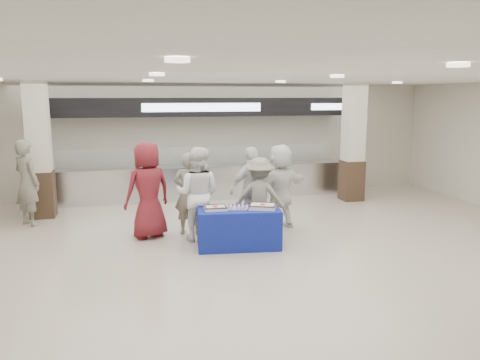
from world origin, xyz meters
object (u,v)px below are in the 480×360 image
object	(u,v)px
sheet_cake_left	(215,208)
soldier_a	(189,194)
display_table	(239,228)
soldier_bg	(27,183)
cupcake_tray	(237,207)
chef_tall	(198,194)
chef_short	(252,189)
civilian_white	(280,187)
sheet_cake_right	(263,206)
soldier_b	(260,197)
civilian_maroon	(148,190)

from	to	relation	value
sheet_cake_left	soldier_a	distance (m)	1.15
display_table	soldier_bg	distance (m)	4.96
cupcake_tray	chef_tall	size ratio (longest dim) A/B	0.24
cupcake_tray	chef_short	distance (m)	1.19
civilian_white	soldier_bg	xyz separation A→B (m)	(-5.36, 1.53, 0.04)
display_table	cupcake_tray	bearing A→B (deg)	-152.97
civilian_white	soldier_bg	world-z (taller)	soldier_bg
sheet_cake_right	soldier_b	world-z (taller)	soldier_b
display_table	soldier_bg	xyz separation A→B (m)	(-4.19, 2.59, 0.59)
display_table	sheet_cake_left	bearing A→B (deg)	-173.68
sheet_cake_left	soldier_bg	xyz separation A→B (m)	(-3.74, 2.59, 0.17)
cupcake_tray	soldier_bg	size ratio (longest dim) A/B	0.23
civilian_maroon	soldier_bg	bearing A→B (deg)	-54.17
cupcake_tray	soldier_b	bearing A→B (deg)	45.82
civilian_white	soldier_bg	distance (m)	5.57
soldier_a	soldier_bg	xyz separation A→B (m)	(-3.38, 1.51, 0.10)
civilian_maroon	civilian_white	bearing A→B (deg)	157.33
cupcake_tray	chef_tall	xyz separation A→B (m)	(-0.64, 0.65, 0.16)
display_table	soldier_b	world-z (taller)	soldier_b
sheet_cake_left	chef_short	size ratio (longest dim) A/B	0.23
cupcake_tray	chef_short	size ratio (longest dim) A/B	0.25
civilian_maroon	soldier_b	world-z (taller)	civilian_maroon
chef_tall	civilian_white	bearing A→B (deg)	-143.36
sheet_cake_left	cupcake_tray	bearing A→B (deg)	-2.47
cupcake_tray	chef_short	bearing A→B (deg)	60.65
display_table	soldier_bg	size ratio (longest dim) A/B	0.81
civilian_maroon	chef_short	xyz separation A→B (m)	(2.17, -0.03, -0.08)
cupcake_tray	civilian_maroon	bearing A→B (deg)	146.27
chef_short	civilian_maroon	bearing A→B (deg)	-16.95
cupcake_tray	chef_tall	distance (m)	0.93
chef_short	civilian_white	distance (m)	0.63
sheet_cake_right	soldier_b	bearing A→B (deg)	78.30
display_table	soldier_b	bearing A→B (deg)	53.73
sheet_cake_left	chef_tall	world-z (taller)	chef_tall
civilian_maroon	soldier_b	xyz separation A→B (m)	(2.23, -0.41, -0.17)
chef_tall	soldier_b	bearing A→B (deg)	-156.28
sheet_cake_right	chef_tall	bearing A→B (deg)	146.57
civilian_maroon	soldier_bg	xyz separation A→B (m)	(-2.56, 1.55, -0.02)
cupcake_tray	soldier_b	distance (m)	0.91
sheet_cake_left	soldier_bg	distance (m)	4.55
sheet_cake_right	soldier_b	distance (m)	0.76
chef_short	sheet_cake_left	bearing A→B (deg)	29.72
sheet_cake_right	soldier_bg	world-z (taller)	soldier_bg
chef_tall	civilian_white	distance (m)	1.90
soldier_a	chef_short	world-z (taller)	chef_short
chef_tall	cupcake_tray	bearing A→B (deg)	158.23
civilian_maroon	soldier_a	size ratio (longest dim) A/B	1.14
chef_tall	chef_short	size ratio (longest dim) A/B	1.04
sheet_cake_right	chef_tall	world-z (taller)	chef_tall
civilian_white	civilian_maroon	bearing A→B (deg)	-24.53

